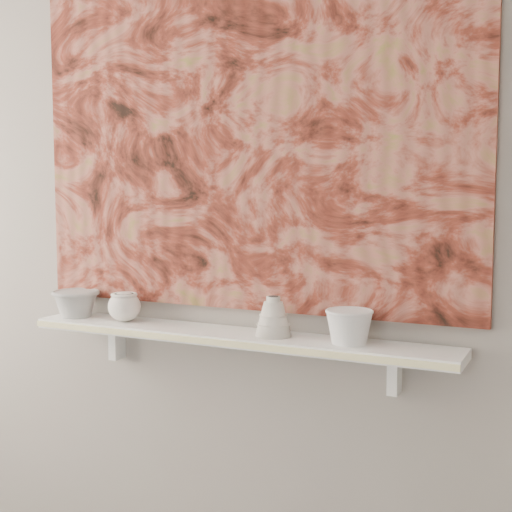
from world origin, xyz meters
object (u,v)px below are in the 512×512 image
Objects in this scene: bowl_grey at (76,303)px; bowl_white at (349,326)px; cup_cream at (124,307)px; painting at (245,134)px; shelf at (233,337)px; bell_vessel at (273,316)px.

bowl_white is (0.98, 0.00, 0.00)m from bowl_grey.
cup_cream is (0.20, 0.00, 0.00)m from bowl_grey.
bowl_grey is at bearing -172.50° from painting.
bell_vessel reaches higher than shelf.
painting is at bearing 7.50° from bowl_grey.
bell_vessel reaches higher than cup_cream.
painting is at bearing 11.15° from cup_cream.
bell_vessel is (0.13, -0.08, -0.55)m from painting.
bowl_grey is at bearing 180.00° from bell_vessel.
cup_cream is at bearing -168.85° from painting.
cup_cream is at bearing 180.00° from bell_vessel.
bowl_grey is 0.20m from cup_cream.
painting is 13.80× the size of cup_cream.
shelf is at bearing 180.00° from bowl_white.
painting reaches higher than shelf.
painting reaches higher than cup_cream.
bowl_grey is 1.19× the size of bowl_white.
painting reaches higher than bowl_white.
cup_cream reaches higher than shelf.
painting is 12.41× the size of bell_vessel.
painting is at bearing 167.81° from bowl_white.
painting reaches higher than bowl_grey.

